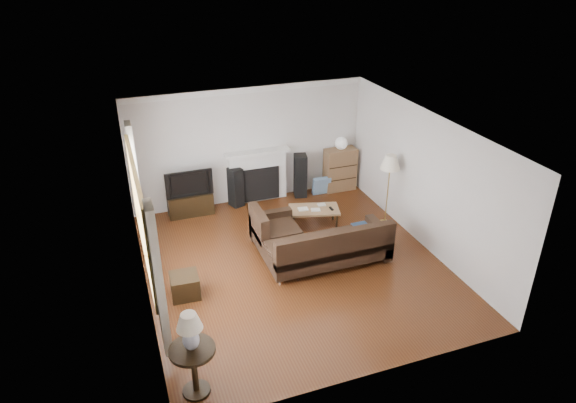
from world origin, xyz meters
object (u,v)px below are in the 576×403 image
object	(u,v)px
sectional_sofa	(328,245)
floor_lamp	(388,191)
tv_stand	(190,204)
coffee_table	(314,217)
side_table	(194,370)
bookshelf	(340,169)

from	to	relation	value
sectional_sofa	floor_lamp	distance (m)	1.90
tv_stand	coffee_table	distance (m)	2.59
coffee_table	floor_lamp	distance (m)	1.53
tv_stand	side_table	xyz separation A→B (m)	(-0.79, -4.76, 0.13)
tv_stand	floor_lamp	world-z (taller)	floor_lamp
coffee_table	sectional_sofa	bearing A→B (deg)	-87.29
floor_lamp	tv_stand	bearing A→B (deg)	153.68
sectional_sofa	side_table	world-z (taller)	sectional_sofa
floor_lamp	coffee_table	bearing A→B (deg)	162.05
tv_stand	floor_lamp	bearing A→B (deg)	-26.32
bookshelf	floor_lamp	distance (m)	1.83
bookshelf	sectional_sofa	size ratio (longest dim) A/B	0.42
sectional_sofa	side_table	distance (m)	3.44
coffee_table	floor_lamp	xyz separation A→B (m)	(1.36, -0.44, 0.55)
tv_stand	sectional_sofa	distance (m)	3.29
tv_stand	coffee_table	world-z (taller)	tv_stand
bookshelf	side_table	world-z (taller)	bookshelf
floor_lamp	side_table	size ratio (longest dim) A/B	2.08
coffee_table	tv_stand	bearing A→B (deg)	164.12
sectional_sofa	side_table	xyz separation A→B (m)	(-2.72, -2.10, -0.02)
sectional_sofa	tv_stand	bearing A→B (deg)	126.03
sectional_sofa	side_table	bearing A→B (deg)	-142.34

